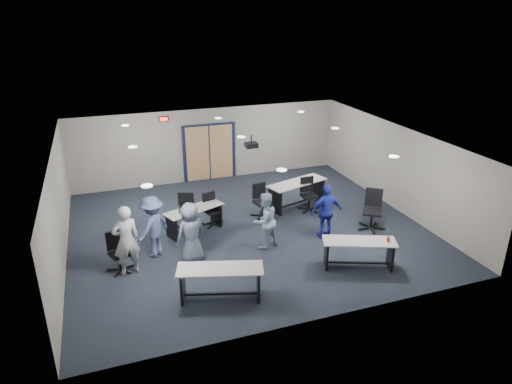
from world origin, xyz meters
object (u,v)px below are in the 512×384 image
object	(u,v)px
chair_back_d	(309,195)
person_navy	(326,211)
person_plaid	(191,234)
table_back_right	(297,190)
chair_loose_right	(372,210)
chair_loose_left	(119,252)
person_lightblue	(265,221)
table_front_left	(220,278)
chair_back_b	(212,210)
chair_back_a	(186,213)
table_back_left	(194,216)
chair_back_c	(262,201)
table_front_right	(359,249)
person_back	(153,227)
person_gray	(126,240)

from	to	relation	value
chair_back_d	person_navy	bearing A→B (deg)	-102.40
chair_back_d	person_plaid	xyz separation A→B (m)	(-4.23, -1.95, 0.29)
table_back_right	chair_loose_right	xyz separation A→B (m)	(1.38, -2.27, 0.03)
chair_loose_left	person_lightblue	world-z (taller)	person_lightblue
table_front_left	person_plaid	size ratio (longest dim) A/B	1.22
chair_back_b	person_lightblue	xyz separation A→B (m)	(1.00, -1.79, 0.29)
chair_loose_left	person_plaid	world-z (taller)	person_plaid
person_lightblue	chair_loose_left	bearing A→B (deg)	-20.22
table_back_right	person_navy	bearing A→B (deg)	-110.79
chair_back_a	person_plaid	xyz separation A→B (m)	(-0.21, -1.83, 0.27)
chair_back_a	chair_loose_left	world-z (taller)	chair_back_a
table_front_left	person_lightblue	xyz separation A→B (m)	(1.76, 1.89, 0.26)
table_back_left	chair_loose_left	bearing A→B (deg)	-167.70
table_back_left	chair_back_d	world-z (taller)	chair_back_d
table_back_right	chair_loose_right	size ratio (longest dim) A/B	1.82
table_back_right	person_navy	world-z (taller)	person_navy
chair_back_a	person_navy	bearing A→B (deg)	-5.68
table_front_left	chair_back_d	distance (m)	5.41
table_back_left	chair_back_a	size ratio (longest dim) A/B	1.68
chair_back_c	person_navy	distance (m)	2.24
table_back_left	chair_loose_right	xyz separation A→B (m)	(4.93, -1.59, 0.10)
chair_loose_right	person_navy	distance (m)	1.53
chair_back_a	chair_loose_left	bearing A→B (deg)	-120.67
chair_back_b	person_navy	bearing A→B (deg)	-47.71
person_lightblue	chair_back_c	bearing A→B (deg)	-127.80
table_front_right	person_navy	xyz separation A→B (m)	(-0.04, 1.70, 0.30)
chair_back_a	person_back	bearing A→B (deg)	-113.15
table_back_left	person_back	xyz separation A→B (m)	(-1.29, -1.03, 0.34)
chair_back_d	chair_loose_right	xyz separation A→B (m)	(1.15, -1.82, 0.06)
table_front_left	table_back_right	xyz separation A→B (m)	(3.71, 4.14, 0.04)
table_back_left	person_navy	size ratio (longest dim) A/B	1.16
table_back_left	chair_back_d	distance (m)	3.80
chair_back_c	chair_loose_right	bearing A→B (deg)	-42.61
table_back_left	chair_back_d	bearing A→B (deg)	-18.80
table_front_right	table_back_right	bearing A→B (deg)	110.41
table_front_right	table_back_left	distance (m)	4.78
table_back_left	person_lightblue	size ratio (longest dim) A/B	1.17
person_gray	person_back	world-z (taller)	person_gray
table_front_right	table_back_right	world-z (taller)	table_front_right
chair_loose_right	person_gray	distance (m)	6.95
table_back_left	table_back_right	xyz separation A→B (m)	(3.55, 0.68, 0.08)
table_back_right	person_lightblue	world-z (taller)	person_lightblue
chair_back_b	person_gray	xyz separation A→B (m)	(-2.60, -1.92, 0.40)
chair_loose_left	table_back_left	bearing A→B (deg)	14.19
chair_back_b	person_gray	size ratio (longest dim) A/B	0.55
table_front_right	table_back_right	xyz separation A→B (m)	(0.10, 3.98, 0.07)
person_gray	table_back_left	bearing A→B (deg)	-151.52
chair_back_d	person_back	bearing A→B (deg)	-166.78
chair_back_a	person_lightblue	size ratio (longest dim) A/B	0.70
chair_back_a	person_lightblue	bearing A→B (deg)	-23.11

